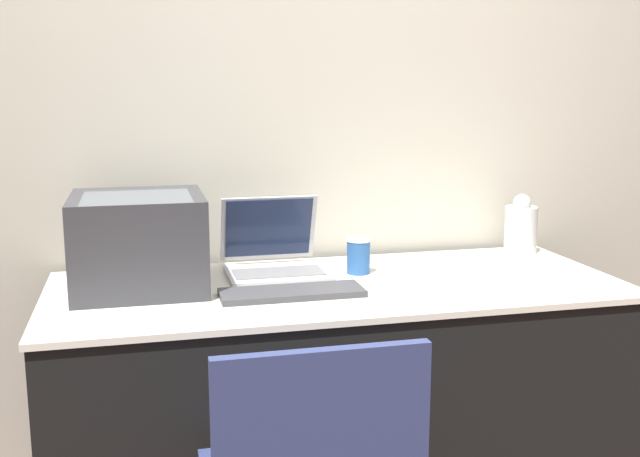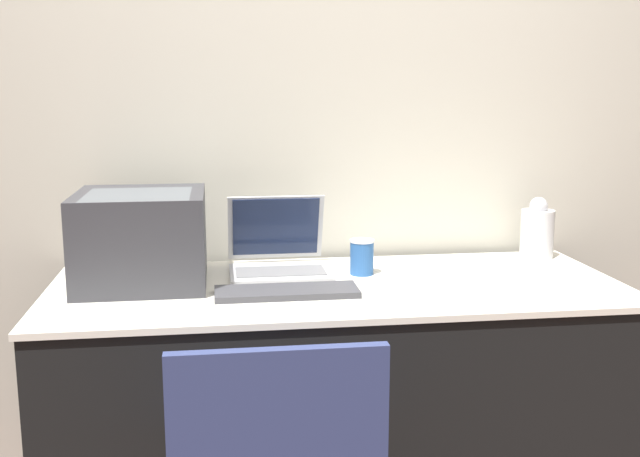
{
  "view_description": "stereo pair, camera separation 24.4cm",
  "coord_description": "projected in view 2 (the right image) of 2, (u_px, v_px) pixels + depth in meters",
  "views": [
    {
      "loc": [
        -0.63,
        -1.92,
        1.43
      ],
      "look_at": [
        -0.05,
        0.41,
        0.97
      ],
      "focal_mm": 42.0,
      "sensor_mm": 36.0,
      "label": 1
    },
    {
      "loc": [
        -0.39,
        -1.97,
        1.43
      ],
      "look_at": [
        -0.05,
        0.41,
        0.97
      ],
      "focal_mm": 42.0,
      "sensor_mm": 36.0,
      "label": 2
    }
  ],
  "objects": [
    {
      "name": "wall_back",
      "position": [
        319.0,
        121.0,
        2.8
      ],
      "size": [
        8.0,
        0.05,
        2.6
      ],
      "color": "#B7B2A3",
      "rests_on": "ground_plane"
    },
    {
      "name": "table",
      "position": [
        337.0,
        397.0,
        2.53
      ],
      "size": [
        1.87,
        0.77,
        0.79
      ],
      "color": "black",
      "rests_on": "ground_plane"
    },
    {
      "name": "printer",
      "position": [
        141.0,
        235.0,
        2.43
      ],
      "size": [
        0.41,
        0.41,
        0.3
      ],
      "color": "#333338",
      "rests_on": "table"
    },
    {
      "name": "laptop_left",
      "position": [
        279.0,
        256.0,
        2.61
      ],
      "size": [
        0.34,
        0.35,
        0.26
      ],
      "color": "#B7B7BC",
      "rests_on": "table"
    },
    {
      "name": "external_keyboard",
      "position": [
        287.0,
        292.0,
        2.32
      ],
      "size": [
        0.45,
        0.15,
        0.02
      ],
      "color": "#3D3D42",
      "rests_on": "table"
    },
    {
      "name": "coffee_cup",
      "position": [
        362.0,
        257.0,
        2.57
      ],
      "size": [
        0.08,
        0.08,
        0.12
      ],
      "color": "#285699",
      "rests_on": "table"
    },
    {
      "name": "metal_pitcher",
      "position": [
        537.0,
        231.0,
        2.81
      ],
      "size": [
        0.12,
        0.12,
        0.23
      ],
      "color": "silver",
      "rests_on": "table"
    }
  ]
}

